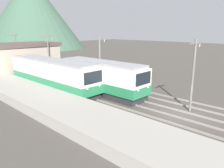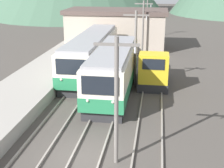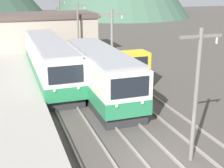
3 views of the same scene
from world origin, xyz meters
name	(u,v)px [view 3 (image 3 of 3)]	position (x,y,z in m)	size (l,w,h in m)	color
ground_plane	(156,164)	(0.00, 0.00, 0.00)	(200.00, 200.00, 0.00)	#47423D
track_center	(160,162)	(0.20, 0.00, 0.07)	(1.54, 60.00, 0.14)	gray
track_right	(215,151)	(3.20, 0.00, 0.07)	(1.54, 60.00, 0.14)	gray
commuter_train_left	(50,62)	(-2.60, 14.67, 1.66)	(2.84, 14.48, 3.56)	#28282B
commuter_train_center	(100,76)	(0.20, 9.29, 1.66)	(2.84, 11.19, 3.57)	#28282B
shunting_locomotive	(126,70)	(3.20, 11.88, 1.21)	(2.40, 5.16, 3.00)	#28282B
catenary_mast_near	(196,91)	(1.71, -0.19, 3.39)	(2.00, 0.20, 6.15)	slate
catenary_mast_mid	(112,46)	(1.71, 11.09, 3.39)	(2.00, 0.20, 6.15)	slate
catenary_mast_far	(78,28)	(1.71, 22.37, 3.39)	(2.00, 0.20, 6.15)	slate
catenary_mast_distant	(60,19)	(1.71, 33.66, 3.39)	(2.00, 0.20, 6.15)	slate
station_building	(42,34)	(-1.82, 26.00, 2.44)	(12.60, 6.30, 4.84)	#AD9E8E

